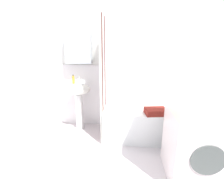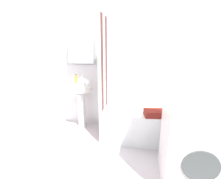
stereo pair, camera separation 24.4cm
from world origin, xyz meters
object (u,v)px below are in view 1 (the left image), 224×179
Objects in this scene: toothbrush_cup at (81,82)px; washer_dryer_stack at (200,114)px; towel_folded at (156,111)px; bathtub at (147,122)px; conditioner_bottle at (182,98)px; body_wash_bottle at (177,101)px; soap_dispenser at (73,80)px; sink at (79,96)px.

washer_dryer_stack reaches higher than toothbrush_cup.
towel_folded is at bearing 120.32° from washer_dryer_stack.
towel_folded reaches higher than bathtub.
conditioner_bottle reaches higher than body_wash_bottle.
bathtub is (1.17, -0.14, -0.67)m from toothbrush_cup.
toothbrush_cup reaches higher than body_wash_bottle.
washer_dryer_stack reaches higher than bathtub.
body_wash_bottle is 1.12m from washer_dryer_stack.
body_wash_bottle is (1.71, 0.11, -0.33)m from toothbrush_cup.
conditioner_bottle is 1.47× the size of body_wash_bottle.
conditioner_bottle is (1.97, 0.10, -0.33)m from soap_dispenser.
soap_dispenser reaches higher than conditioner_bottle.
conditioner_bottle is at bearing 10.77° from body_wash_bottle.
bathtub is 0.68m from body_wash_bottle.
bathtub is 0.39m from towel_folded.
toothbrush_cup is at bearing -176.24° from body_wash_bottle.
body_wash_bottle is (-0.10, -0.02, -0.04)m from conditioner_bottle.
soap_dispenser is 2.00m from conditioner_bottle.
toothbrush_cup is 1.36m from bathtub.
conditioner_bottle is (0.64, 0.27, 0.37)m from bathtub.
conditioner_bottle is at bearing 41.92° from towel_folded.
bathtub is at bearing 118.21° from washer_dryer_stack.
towel_folded is at bearing -15.60° from soap_dispenser.
soap_dispenser reaches higher than toothbrush_cup.
soap_dispenser is 1.88× the size of toothbrush_cup.
towel_folded is (-0.55, -0.49, -0.07)m from conditioner_bottle.
bathtub is at bearing 111.83° from towel_folded.
sink is at bearing 164.30° from towel_folded.
towel_folded is at bearing -133.45° from body_wash_bottle.
towel_folded is at bearing -68.17° from bathtub.
bathtub is (1.33, -0.18, -0.70)m from soap_dispenser.
sink is at bearing 149.65° from washer_dryer_stack.
body_wash_bottle is at bearing 46.55° from towel_folded.
body_wash_bottle is at bearing 85.38° from washer_dryer_stack.
toothbrush_cup is at bearing -9.86° from sink.
toothbrush_cup is 0.27× the size of towel_folded.
conditioner_bottle is at bearing 2.84° from soap_dispenser.
sink is 5.34× the size of soap_dispenser.
towel_folded is at bearing -16.03° from toothbrush_cup.
sink is 10.03× the size of toothbrush_cup.
bathtub is at bearing -7.51° from soap_dispenser.
sink is at bearing -176.39° from conditioner_bottle.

